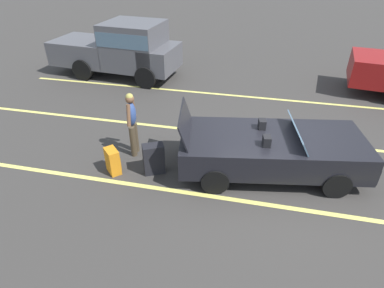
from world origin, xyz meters
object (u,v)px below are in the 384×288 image
(traveler_person, at_px, (132,121))
(parked_pickup_truck_near, at_px, (124,48))
(suitcase_large_black, at_px, (154,159))
(convertible_car, at_px, (280,150))
(suitcase_medium_bright, at_px, (113,161))

(traveler_person, bearing_deg, parked_pickup_truck_near, 108.60)
(suitcase_large_black, relative_size, traveler_person, 0.45)
(suitcase_large_black, xyz_separation_m, traveler_person, (-0.73, 0.65, 0.56))
(convertible_car, bearing_deg, suitcase_large_black, -176.47)
(convertible_car, xyz_separation_m, suitcase_medium_bright, (-3.73, -0.88, -0.28))
(suitcase_large_black, height_order, suitcase_medium_bright, suitcase_large_black)
(convertible_car, relative_size, parked_pickup_truck_near, 0.85)
(suitcase_large_black, height_order, traveler_person, traveler_person)
(suitcase_medium_bright, bearing_deg, traveler_person, 32.12)
(parked_pickup_truck_near, bearing_deg, convertible_car, -35.59)
(suitcase_medium_bright, xyz_separation_m, parked_pickup_truck_near, (-2.20, 6.09, 0.80))
(convertible_car, relative_size, suitcase_large_black, 5.91)
(convertible_car, height_order, suitcase_large_black, convertible_car)
(suitcase_large_black, distance_m, parked_pickup_truck_near, 6.69)
(convertible_car, bearing_deg, suitcase_medium_bright, -176.49)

